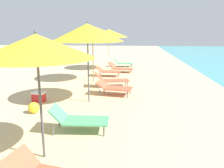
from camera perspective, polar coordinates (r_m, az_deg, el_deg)
The scene contains 12 objects.
umbrella_third at distance 4.54m, azimuth -18.16°, elevation 8.82°, with size 2.17×2.17×2.55m.
lounger_third_shoreside at distance 6.05m, azimuth -8.31°, elevation -8.47°, with size 1.49×0.72×0.67m.
umbrella_fourth at distance 8.08m, azimuth -6.09°, elevation 12.54°, with size 2.48×2.48×2.82m.
lounger_fourth_shoreside at distance 9.23m, azimuth 0.48°, elevation -0.81°, with size 1.49×0.93×0.55m.
umbrella_fifth at distance 11.54m, azimuth -4.82°, elevation 13.03°, with size 2.30×2.30×2.78m.
lounger_fifth_shoreside at distance 12.90m, azimuth -1.01°, elevation 3.25°, with size 1.40×0.72×0.56m.
lounger_fifth_inland at distance 10.53m, azimuth -0.19°, elevation 1.10°, with size 1.61×0.87×0.65m.
umbrella_farthest at distance 15.05m, azimuth -0.78°, elevation 12.39°, with size 2.40×2.40×2.62m.
lounger_farthest_shoreside at distance 16.29m, azimuth 2.60°, elevation 5.28°, with size 1.38×0.68×0.62m.
lounger_farthest_inland at distance 14.19m, azimuth 2.00°, elevation 4.03°, with size 1.54×0.90×0.63m.
beach_ball at distance 7.69m, azimuth -18.76°, elevation -5.54°, with size 0.35×0.35×0.35m, color yellow.
cooler_box at distance 8.81m, azimuth -17.59°, elevation -3.04°, with size 0.48×0.36×0.35m.
Camera 1 is at (1.11, 2.91, 2.57)m, focal length 37.09 mm.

